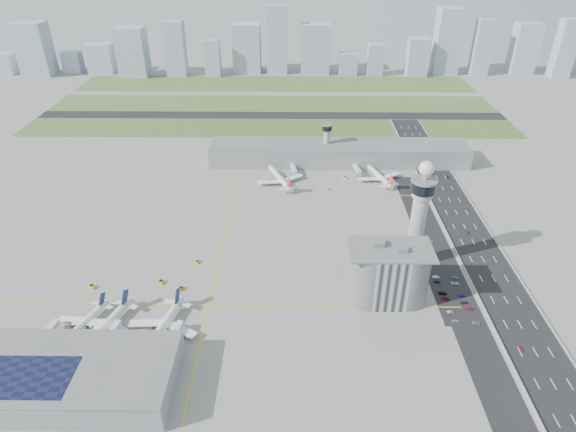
{
  "coord_description": "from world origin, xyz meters",
  "views": [
    {
      "loc": [
        3.29,
        -218.31,
        167.55
      ],
      "look_at": [
        0.0,
        35.0,
        15.0
      ],
      "focal_mm": 30.0,
      "sensor_mm": 36.0,
      "label": 1
    }
  ],
  "objects_px": {
    "car_lot_2": "(446,299)",
    "jet_bridge_far_0": "(292,167)",
    "tug_1": "(181,288)",
    "car_lot_0": "(456,321)",
    "jet_bridge_far_1": "(354,167)",
    "car_lot_9": "(463,295)",
    "tug_3": "(197,262)",
    "car_lot_1": "(451,312)",
    "car_lot_10": "(455,283)",
    "airplane_near_c": "(161,324)",
    "airplane_far_b": "(379,173)",
    "car_hw_0": "(521,349)",
    "airplane_far_a": "(280,175)",
    "tug_2": "(161,282)",
    "secondary_tower": "(327,140)",
    "airplane_near_a": "(82,321)",
    "car_lot_8": "(464,302)",
    "airplane_near_b": "(102,324)",
    "car_hw_4": "(412,146)",
    "car_hw_2": "(447,177)",
    "jet_bridge_near_2": "(170,346)",
    "car_lot_3": "(443,293)",
    "control_tower": "(420,211)",
    "jet_bridge_near_1": "(105,345)",
    "jet_bridge_near_0": "(40,345)",
    "tug_0": "(92,286)",
    "car_lot_4": "(437,282)",
    "admin_building": "(388,274)",
    "car_lot_6": "(476,323)",
    "car_lot_5": "(436,277)",
    "tug_4": "(330,190)",
    "car_lot_11": "(455,277)",
    "car_hw_1": "(467,232)"
  },
  "relations": [
    {
      "from": "tug_2",
      "to": "car_lot_2",
      "type": "distance_m",
      "value": 153.25
    },
    {
      "from": "airplane_far_b",
      "to": "tug_1",
      "type": "relative_size",
      "value": 13.67
    },
    {
      "from": "jet_bridge_near_2",
      "to": "car_lot_3",
      "type": "xyz_separation_m",
      "value": [
        136.04,
        41.32,
        -2.22
      ]
    },
    {
      "from": "tug_3",
      "to": "car_lot_5",
      "type": "bearing_deg",
      "value": 22.53
    },
    {
      "from": "jet_bridge_near_1",
      "to": "jet_bridge_far_0",
      "type": "distance_m",
      "value": 210.89
    },
    {
      "from": "admin_building",
      "to": "jet_bridge_near_1",
      "type": "height_order",
      "value": "admin_building"
    },
    {
      "from": "admin_building",
      "to": "jet_bridge_near_1",
      "type": "distance_m",
      "value": 141.07
    },
    {
      "from": "car_hw_0",
      "to": "car_lot_1",
      "type": "bearing_deg",
      "value": 129.66
    },
    {
      "from": "tug_4",
      "to": "car_lot_11",
      "type": "height_order",
      "value": "tug_4"
    },
    {
      "from": "secondary_tower",
      "to": "airplane_near_a",
      "type": "relative_size",
      "value": 0.91
    },
    {
      "from": "jet_bridge_near_1",
      "to": "tug_2",
      "type": "xyz_separation_m",
      "value": [
        13.95,
        48.7,
        -1.88
      ]
    },
    {
      "from": "car_lot_2",
      "to": "jet_bridge_far_0",
      "type": "bearing_deg",
      "value": 31.47
    },
    {
      "from": "airplane_far_a",
      "to": "car_lot_6",
      "type": "distance_m",
      "value": 182.27
    },
    {
      "from": "car_lot_9",
      "to": "car_lot_11",
      "type": "relative_size",
      "value": 0.97
    },
    {
      "from": "tug_3",
      "to": "car_lot_1",
      "type": "xyz_separation_m",
      "value": [
        135.76,
        -40.53,
        -0.2
      ]
    },
    {
      "from": "secondary_tower",
      "to": "airplane_far_a",
      "type": "height_order",
      "value": "secondary_tower"
    },
    {
      "from": "airplane_near_a",
      "to": "car_hw_2",
      "type": "xyz_separation_m",
      "value": [
        221.53,
        167.05,
        -4.25
      ]
    },
    {
      "from": "airplane_far_a",
      "to": "car_lot_1",
      "type": "height_order",
      "value": "airplane_far_a"
    },
    {
      "from": "car_hw_0",
      "to": "car_lot_3",
      "type": "bearing_deg",
      "value": 116.94
    },
    {
      "from": "car_lot_6",
      "to": "jet_bridge_near_2",
      "type": "bearing_deg",
      "value": 105.32
    },
    {
      "from": "admin_building",
      "to": "tug_1",
      "type": "xyz_separation_m",
      "value": [
        -108.92,
        4.26,
        -14.42
      ]
    },
    {
      "from": "tug_1",
      "to": "secondary_tower",
      "type": "bearing_deg",
      "value": 89.44
    },
    {
      "from": "car_lot_10",
      "to": "car_lot_11",
      "type": "xyz_separation_m",
      "value": [
        1.48,
        5.31,
        0.01
      ]
    },
    {
      "from": "tug_3",
      "to": "secondary_tower",
      "type": "bearing_deg",
      "value": 87.87
    },
    {
      "from": "car_lot_0",
      "to": "car_hw_0",
      "type": "bearing_deg",
      "value": -128.19
    },
    {
      "from": "car_lot_9",
      "to": "car_hw_1",
      "type": "relative_size",
      "value": 1.06
    },
    {
      "from": "airplane_near_b",
      "to": "car_hw_4",
      "type": "xyz_separation_m",
      "value": [
        195.49,
        232.28,
        -5.24
      ]
    },
    {
      "from": "jet_bridge_near_0",
      "to": "tug_1",
      "type": "distance_m",
      "value": 70.85
    },
    {
      "from": "secondary_tower",
      "to": "car_lot_10",
      "type": "xyz_separation_m",
      "value": [
        61.93,
        -161.39,
        -18.22
      ]
    },
    {
      "from": "car_lot_8",
      "to": "tug_1",
      "type": "bearing_deg",
      "value": 79.2
    },
    {
      "from": "airplane_far_a",
      "to": "jet_bridge_near_1",
      "type": "relative_size",
      "value": 3.13
    },
    {
      "from": "car_lot_10",
      "to": "airplane_near_c",
      "type": "bearing_deg",
      "value": 107.57
    },
    {
      "from": "airplane_near_b",
      "to": "car_hw_4",
      "type": "bearing_deg",
      "value": 158.9
    },
    {
      "from": "tug_3",
      "to": "car_lot_6",
      "type": "relative_size",
      "value": 0.64
    },
    {
      "from": "control_tower",
      "to": "admin_building",
      "type": "distance_m",
      "value": 41.1
    },
    {
      "from": "tug_3",
      "to": "car_hw_4",
      "type": "bearing_deg",
      "value": 75.21
    },
    {
      "from": "airplane_far_b",
      "to": "car_hw_0",
      "type": "xyz_separation_m",
      "value": [
        40.09,
        -174.26,
        -5.29
      ]
    },
    {
      "from": "control_tower",
      "to": "airplane_near_b",
      "type": "bearing_deg",
      "value": -159.82
    },
    {
      "from": "airplane_near_c",
      "to": "tug_0",
      "type": "relative_size",
      "value": 11.72
    },
    {
      "from": "tug_0",
      "to": "car_lot_4",
      "type": "distance_m",
      "value": 188.43
    },
    {
      "from": "tug_1",
      "to": "car_lot_0",
      "type": "bearing_deg",
      "value": 17.66
    },
    {
      "from": "car_lot_9",
      "to": "jet_bridge_near_1",
      "type": "bearing_deg",
      "value": 99.16
    },
    {
      "from": "control_tower",
      "to": "tug_3",
      "type": "xyz_separation_m",
      "value": [
        -124.32,
        -1.76,
        -34.24
      ]
    },
    {
      "from": "airplane_far_b",
      "to": "car_hw_0",
      "type": "bearing_deg",
      "value": 174.57
    },
    {
      "from": "secondary_tower",
      "to": "car_lot_8",
      "type": "xyz_separation_m",
      "value": [
        62.3,
        -176.89,
        -18.17
      ]
    },
    {
      "from": "airplane_near_b",
      "to": "car_lot_8",
      "type": "relative_size",
      "value": 11.23
    },
    {
      "from": "car_lot_6",
      "to": "car_hw_2",
      "type": "height_order",
      "value": "car_hw_2"
    },
    {
      "from": "control_tower",
      "to": "car_lot_9",
      "type": "distance_m",
      "value": 49.98
    },
    {
      "from": "jet_bridge_far_1",
      "to": "car_lot_9",
      "type": "height_order",
      "value": "jet_bridge_far_1"
    },
    {
      "from": "tug_3",
      "to": "car_lot_5",
      "type": "xyz_separation_m",
      "value": [
        135.1,
        -12.15,
        -0.16
      ]
    }
  ]
}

